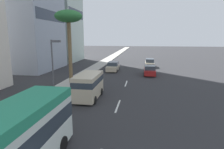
# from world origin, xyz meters

# --- Properties ---
(ground_plane) EXTENTS (198.00, 198.00, 0.00)m
(ground_plane) POSITION_xyz_m (31.50, 0.00, 0.00)
(ground_plane) COLOR #2D2D30
(sidewalk_right) EXTENTS (162.00, 2.68, 0.15)m
(sidewalk_right) POSITION_xyz_m (31.50, 7.21, 0.07)
(sidewalk_right) COLOR #B2ADA3
(sidewalk_right) RESTS_ON ground_plane
(lane_stripe_mid) EXTENTS (3.20, 0.16, 0.01)m
(lane_stripe_mid) POSITION_xyz_m (12.56, 0.00, 0.01)
(lane_stripe_mid) COLOR silver
(lane_stripe_mid) RESTS_ON ground_plane
(lane_stripe_far) EXTENTS (3.20, 0.16, 0.01)m
(lane_stripe_far) POSITION_xyz_m (21.05, 0.00, 0.01)
(lane_stripe_far) COLOR silver
(lane_stripe_far) RESTS_ON ground_plane
(van_lead) EXTENTS (4.61, 2.14, 2.48)m
(van_lead) POSITION_xyz_m (14.17, 3.13, 1.42)
(van_lead) COLOR beige
(van_lead) RESTS_ON ground_plane
(minibus_second) EXTENTS (6.58, 2.38, 3.20)m
(minibus_second) POSITION_xyz_m (3.38, 3.09, 1.75)
(minibus_second) COLOR silver
(minibus_second) RESTS_ON ground_plane
(car_third) EXTENTS (4.76, 1.81, 1.72)m
(car_third) POSITION_xyz_m (36.17, -3.52, 0.81)
(car_third) COLOR beige
(car_third) RESTS_ON ground_plane
(car_fourth) EXTENTS (4.58, 1.93, 1.67)m
(car_fourth) POSITION_xyz_m (30.26, 3.19, 0.79)
(car_fourth) COLOR beige
(car_fourth) RESTS_ON ground_plane
(car_fifth) EXTENTS (4.02, 1.85, 1.59)m
(car_fifth) POSITION_xyz_m (27.30, -3.26, 0.75)
(car_fifth) COLOR #A51E1E
(car_fifth) RESTS_ON ground_plane
(palm_tree) EXTENTS (3.39, 3.39, 9.19)m
(palm_tree) POSITION_xyz_m (19.79, 7.14, 8.17)
(palm_tree) COLOR brown
(palm_tree) RESTS_ON sidewalk_right
(street_lamp) EXTENTS (0.24, 0.97, 5.65)m
(street_lamp) POSITION_xyz_m (13.14, 6.15, 3.73)
(street_lamp) COLOR #4C4C51
(street_lamp) RESTS_ON sidewalk_right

